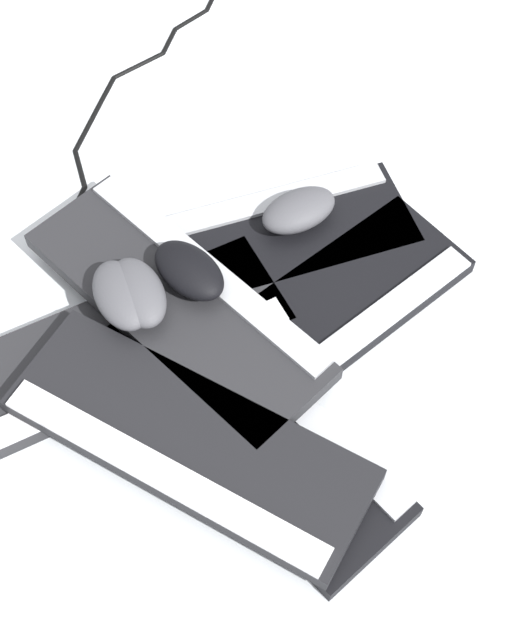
{
  "coord_description": "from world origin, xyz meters",
  "views": [
    {
      "loc": [
        -0.25,
        -0.62,
        1.01
      ],
      "look_at": [
        -0.07,
        -0.05,
        0.03
      ],
      "focal_mm": 50.0,
      "sensor_mm": 36.0,
      "label": 1
    }
  ],
  "objects_px": {
    "mouse_2": "(299,210)",
    "mouse_4": "(189,270)",
    "keyboard_2": "(120,347)",
    "keyboard_4": "(178,300)",
    "keyboard_5": "(188,441)",
    "mouse_1": "(121,295)",
    "mouse_3": "(137,293)",
    "keyboard_0": "(320,320)",
    "keyboard_3": "(251,420)",
    "keyboard_1": "(256,243)"
  },
  "relations": [
    {
      "from": "keyboard_0",
      "to": "mouse_4",
      "type": "distance_m",
      "value": 0.18
    },
    {
      "from": "keyboard_2",
      "to": "keyboard_3",
      "type": "xyz_separation_m",
      "value": [
        0.13,
        -0.15,
        0.0
      ]
    },
    {
      "from": "keyboard_0",
      "to": "mouse_4",
      "type": "xyz_separation_m",
      "value": [
        -0.15,
        0.08,
        0.07
      ]
    },
    {
      "from": "mouse_1",
      "to": "mouse_4",
      "type": "relative_size",
      "value": 1.0
    },
    {
      "from": "keyboard_4",
      "to": "mouse_4",
      "type": "xyz_separation_m",
      "value": [
        0.02,
        0.02,
        0.04
      ]
    },
    {
      "from": "keyboard_2",
      "to": "keyboard_4",
      "type": "distance_m",
      "value": 0.1
    },
    {
      "from": "mouse_1",
      "to": "mouse_3",
      "type": "xyz_separation_m",
      "value": [
        0.02,
        -0.0,
        0.0
      ]
    },
    {
      "from": "keyboard_0",
      "to": "keyboard_2",
      "type": "height_order",
      "value": "same"
    },
    {
      "from": "keyboard_5",
      "to": "mouse_2",
      "type": "relative_size",
      "value": 3.85
    },
    {
      "from": "keyboard_0",
      "to": "mouse_3",
      "type": "bearing_deg",
      "value": 162.78
    },
    {
      "from": "mouse_3",
      "to": "mouse_4",
      "type": "bearing_deg",
      "value": -86.19
    },
    {
      "from": "keyboard_1",
      "to": "keyboard_5",
      "type": "xyz_separation_m",
      "value": [
        -0.17,
        -0.27,
        0.03
      ]
    },
    {
      "from": "keyboard_3",
      "to": "keyboard_4",
      "type": "xyz_separation_m",
      "value": [
        -0.04,
        0.18,
        0.03
      ]
    },
    {
      "from": "keyboard_4",
      "to": "mouse_2",
      "type": "xyz_separation_m",
      "value": [
        0.2,
        0.09,
        0.01
      ]
    },
    {
      "from": "keyboard_3",
      "to": "mouse_1",
      "type": "xyz_separation_m",
      "value": [
        -0.11,
        0.18,
        0.07
      ]
    },
    {
      "from": "keyboard_0",
      "to": "keyboard_4",
      "type": "xyz_separation_m",
      "value": [
        -0.17,
        0.07,
        0.03
      ]
    },
    {
      "from": "keyboard_2",
      "to": "keyboard_3",
      "type": "relative_size",
      "value": 0.99
    },
    {
      "from": "keyboard_1",
      "to": "mouse_4",
      "type": "height_order",
      "value": "mouse_4"
    },
    {
      "from": "keyboard_0",
      "to": "mouse_1",
      "type": "height_order",
      "value": "mouse_1"
    },
    {
      "from": "keyboard_2",
      "to": "mouse_2",
      "type": "bearing_deg",
      "value": 22.46
    },
    {
      "from": "keyboard_2",
      "to": "keyboard_5",
      "type": "distance_m",
      "value": 0.18
    },
    {
      "from": "mouse_1",
      "to": "mouse_3",
      "type": "distance_m",
      "value": 0.02
    },
    {
      "from": "keyboard_3",
      "to": "mouse_2",
      "type": "height_order",
      "value": "mouse_2"
    },
    {
      "from": "keyboard_3",
      "to": "keyboard_5",
      "type": "distance_m",
      "value": 0.09
    },
    {
      "from": "mouse_1",
      "to": "keyboard_5",
      "type": "bearing_deg",
      "value": -179.08
    },
    {
      "from": "keyboard_1",
      "to": "keyboard_5",
      "type": "distance_m",
      "value": 0.32
    },
    {
      "from": "keyboard_0",
      "to": "keyboard_3",
      "type": "xyz_separation_m",
      "value": [
        -0.13,
        -0.11,
        0.0
      ]
    },
    {
      "from": "mouse_2",
      "to": "mouse_4",
      "type": "bearing_deg",
      "value": -170.04
    },
    {
      "from": "keyboard_2",
      "to": "mouse_4",
      "type": "distance_m",
      "value": 0.13
    },
    {
      "from": "mouse_2",
      "to": "mouse_3",
      "type": "height_order",
      "value": "mouse_3"
    },
    {
      "from": "mouse_1",
      "to": "mouse_3",
      "type": "relative_size",
      "value": 1.0
    },
    {
      "from": "keyboard_3",
      "to": "mouse_4",
      "type": "height_order",
      "value": "mouse_4"
    },
    {
      "from": "keyboard_2",
      "to": "mouse_3",
      "type": "bearing_deg",
      "value": 38.58
    },
    {
      "from": "keyboard_3",
      "to": "mouse_3",
      "type": "height_order",
      "value": "mouse_3"
    },
    {
      "from": "mouse_1",
      "to": "mouse_4",
      "type": "height_order",
      "value": "same"
    },
    {
      "from": "keyboard_0",
      "to": "keyboard_2",
      "type": "bearing_deg",
      "value": 171.53
    },
    {
      "from": "keyboard_2",
      "to": "mouse_4",
      "type": "height_order",
      "value": "mouse_4"
    },
    {
      "from": "keyboard_2",
      "to": "mouse_2",
      "type": "height_order",
      "value": "mouse_2"
    },
    {
      "from": "keyboard_3",
      "to": "keyboard_4",
      "type": "height_order",
      "value": "keyboard_4"
    },
    {
      "from": "keyboard_2",
      "to": "mouse_1",
      "type": "distance_m",
      "value": 0.08
    },
    {
      "from": "mouse_3",
      "to": "mouse_4",
      "type": "relative_size",
      "value": 1.0
    },
    {
      "from": "keyboard_2",
      "to": "keyboard_4",
      "type": "height_order",
      "value": "keyboard_4"
    },
    {
      "from": "keyboard_0",
      "to": "keyboard_5",
      "type": "bearing_deg",
      "value": -148.66
    },
    {
      "from": "mouse_1",
      "to": "mouse_3",
      "type": "height_order",
      "value": "same"
    },
    {
      "from": "keyboard_1",
      "to": "mouse_3",
      "type": "bearing_deg",
      "value": -156.8
    },
    {
      "from": "keyboard_2",
      "to": "mouse_2",
      "type": "relative_size",
      "value": 4.18
    },
    {
      "from": "mouse_4",
      "to": "keyboard_2",
      "type": "bearing_deg",
      "value": 84.9
    },
    {
      "from": "mouse_1",
      "to": "mouse_4",
      "type": "distance_m",
      "value": 0.09
    },
    {
      "from": "keyboard_1",
      "to": "mouse_3",
      "type": "xyz_separation_m",
      "value": [
        -0.18,
        -0.08,
        0.07
      ]
    },
    {
      "from": "keyboard_3",
      "to": "mouse_3",
      "type": "distance_m",
      "value": 0.21
    }
  ]
}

